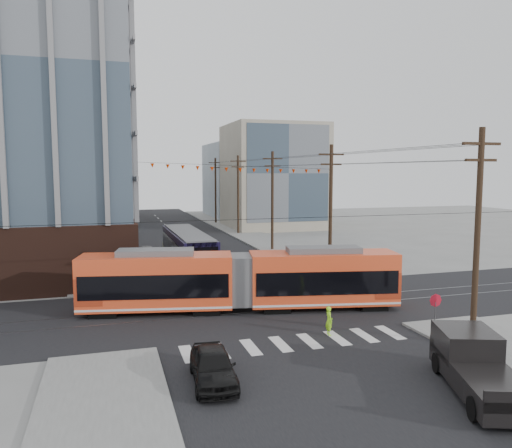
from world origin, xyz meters
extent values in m
plane|color=slate|center=(0.00, 0.00, 0.00)|extent=(160.00, 160.00, 0.00)
cube|color=#8C99A5|center=(-17.00, 52.00, 9.00)|extent=(18.00, 16.00, 18.00)
cube|color=gray|center=(16.00, 48.00, 8.00)|extent=(14.00, 14.00, 16.00)
cube|color=gray|center=(-14.00, 72.00, 10.00)|extent=(16.00, 18.00, 20.00)
cube|color=#8C99A5|center=(18.00, 68.00, 7.00)|extent=(16.00, 16.00, 14.00)
cylinder|color=black|center=(8.50, -6.00, 5.50)|extent=(0.30, 0.30, 11.00)
cylinder|color=black|center=(8.50, 56.00, 5.50)|extent=(0.30, 0.30, 11.00)
imported|color=black|center=(-5.09, -6.61, 0.75)|extent=(2.11, 4.51, 1.49)
imported|color=#A2A2A2|center=(-5.85, 13.39, 0.74)|extent=(2.41, 4.70, 1.48)
imported|color=silver|center=(-5.56, 18.46, 0.64)|extent=(2.29, 4.58, 1.28)
imported|color=#5E5E5E|center=(-5.60, 24.31, 0.69)|extent=(3.46, 5.35, 1.37)
imported|color=#A4FF20|center=(2.20, -2.38, 0.79)|extent=(0.43, 0.61, 1.59)
cube|color=gray|center=(8.30, 11.10, 0.44)|extent=(1.75, 4.48, 0.88)
camera|label=1|loc=(-9.16, -26.40, 8.89)|focal=35.00mm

